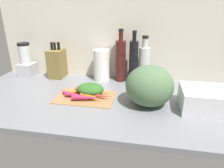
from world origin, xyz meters
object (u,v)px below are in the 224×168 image
object	(u,v)px
carrot_3	(81,91)
bottle_0	(121,60)
carrot_1	(88,90)
carrot_2	(91,97)
carrot_0	(87,98)
carrot_4	(99,91)
cutting_board	(85,97)
carrot_8	(74,94)
winter_squash	(149,86)
bottle_1	(133,62)
carrot_9	(74,95)
carrot_5	(97,96)
paper_towel_roll	(101,65)
carrot_6	(99,96)
carrot_7	(84,93)
blender_appliance	(26,62)
bottle_2	(144,64)
dish_rack	(209,100)
knife_block	(57,63)

from	to	relation	value
carrot_3	bottle_0	size ratio (longest dim) A/B	0.40
carrot_1	carrot_2	world-z (taller)	carrot_1
carrot_0	carrot_4	size ratio (longest dim) A/B	0.94
carrot_4	bottle_0	xyz separation A→B (cm)	(9.46, 26.61, 13.47)
cutting_board	carrot_8	distance (cm)	7.19
carrot_8	bottle_0	bearing A→B (deg)	54.16
carrot_3	winter_squash	bearing A→B (deg)	-10.09
winter_squash	bottle_1	size ratio (longest dim) A/B	0.72
carrot_4	winter_squash	size ratio (longest dim) A/B	0.68
cutting_board	carrot_4	world-z (taller)	carrot_4
cutting_board	carrot_9	xyz separation A→B (cm)	(-6.01, -2.09, 1.97)
carrot_5	paper_towel_roll	distance (cm)	33.87
carrot_4	bottle_1	size ratio (longest dim) A/B	0.49
cutting_board	carrot_6	bearing A→B (deg)	-6.05
cutting_board	carrot_0	bearing A→B (deg)	-64.14
carrot_7	bottle_1	xyz separation A→B (cm)	(26.99, 28.42, 13.12)
blender_appliance	bottle_2	size ratio (longest dim) A/B	0.78
carrot_2	winter_squash	size ratio (longest dim) A/B	0.53
cutting_board	bottle_1	world-z (taller)	bottle_1
bottle_1	carrot_1	bearing A→B (deg)	-136.75
carrot_2	carrot_8	size ratio (longest dim) A/B	0.90
carrot_9	dish_rack	bearing A→B (deg)	-0.33
bottle_1	dish_rack	distance (cm)	54.67
bottle_1	carrot_5	bearing A→B (deg)	-121.36
carrot_0	carrot_5	xyz separation A→B (cm)	(5.04, 4.42, -0.38)
carrot_0	carrot_8	bearing A→B (deg)	153.38
carrot_5	knife_block	xyz separation A→B (cm)	(-39.26, 33.06, 8.63)
carrot_9	dish_rack	xyz separation A→B (cm)	(75.29, -0.44, 3.46)
carrot_5	carrot_8	size ratio (longest dim) A/B	0.65
winter_squash	bottle_2	world-z (taller)	bottle_2
carrot_8	carrot_0	bearing A→B (deg)	-26.62
carrot_9	bottle_2	distance (cm)	52.90
knife_block	dish_rack	size ratio (longest dim) A/B	0.91
carrot_9	paper_towel_roll	world-z (taller)	paper_towel_roll
paper_towel_roll	bottle_2	distance (cm)	30.42
carrot_2	bottle_0	bearing A→B (deg)	71.86
cutting_board	bottle_2	xyz separation A→B (cm)	(33.35, 31.32, 13.48)
paper_towel_roll	cutting_board	bearing A→B (deg)	-95.53
cutting_board	winter_squash	size ratio (longest dim) A/B	1.35
bottle_2	dish_rack	xyz separation A→B (cm)	(35.92, -33.85, -8.04)
carrot_6	blender_appliance	bearing A→B (deg)	154.48
blender_appliance	paper_towel_roll	world-z (taller)	blender_appliance
carrot_0	winter_squash	size ratio (longest dim) A/B	0.65
bottle_1	dish_rack	bearing A→B (deg)	-36.78
knife_block	paper_towel_roll	xyz separation A→B (cm)	(34.72, -0.76, 0.49)
carrot_3	carrot_9	world-z (taller)	carrot_9
carrot_1	blender_appliance	size ratio (longest dim) A/B	0.49
bottle_1	carrot_4	bearing A→B (deg)	-128.42
carrot_6	carrot_0	bearing A→B (deg)	-145.35
carrot_5	carrot_7	distance (cm)	8.65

